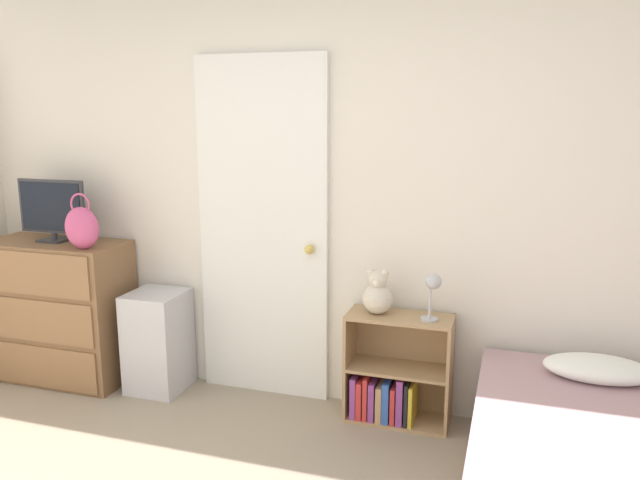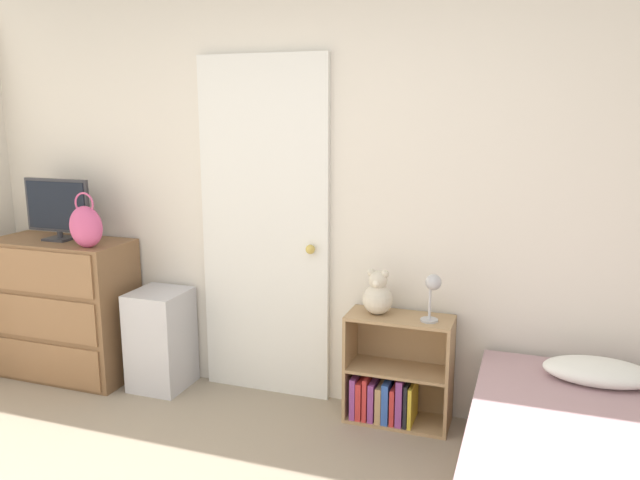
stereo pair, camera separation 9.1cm
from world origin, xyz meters
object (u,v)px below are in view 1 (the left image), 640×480
at_px(dresser, 59,310).
at_px(desk_lamp, 433,288).
at_px(bookshelf, 393,380).
at_px(tv, 52,209).
at_px(storage_bin, 158,341).
at_px(teddy_bear, 378,295).
at_px(handbag, 82,227).

distance_m(dresser, desk_lamp, 2.44).
bearing_deg(bookshelf, dresser, -177.79).
height_order(dresser, desk_lamp, dresser).
relative_size(tv, storage_bin, 0.76).
bearing_deg(dresser, teddy_bear, 2.31).
relative_size(dresser, handbag, 2.69).
height_order(dresser, teddy_bear, dresser).
bearing_deg(tv, bookshelf, 1.72).
distance_m(handbag, bookshelf, 2.06).
xyz_separation_m(storage_bin, desk_lamp, (1.71, 0.01, 0.50)).
height_order(bookshelf, teddy_bear, teddy_bear).
distance_m(storage_bin, teddy_bear, 1.46).
distance_m(dresser, handbag, 0.69).
distance_m(handbag, storage_bin, 0.85).
distance_m(tv, handbag, 0.36).
xyz_separation_m(dresser, tv, (-0.00, 0.02, 0.67)).
bearing_deg(handbag, dresser, 160.07).
xyz_separation_m(bookshelf, desk_lamp, (0.21, -0.04, 0.58)).
height_order(handbag, storage_bin, handbag).
height_order(tv, bookshelf, tv).
relative_size(bookshelf, teddy_bear, 2.44).
bearing_deg(storage_bin, teddy_bear, 1.75).
height_order(bookshelf, desk_lamp, desk_lamp).
bearing_deg(dresser, storage_bin, 3.43).
relative_size(dresser, storage_bin, 1.45).
relative_size(dresser, bookshelf, 1.47).
bearing_deg(tv, desk_lamp, 0.71).
bearing_deg(teddy_bear, bookshelf, -0.04).
xyz_separation_m(teddy_bear, desk_lamp, (0.31, -0.04, 0.08)).
bearing_deg(bookshelf, teddy_bear, 179.96).
xyz_separation_m(handbag, bookshelf, (1.88, 0.20, -0.82)).
xyz_separation_m(dresser, teddy_bear, (2.11, 0.09, 0.28)).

